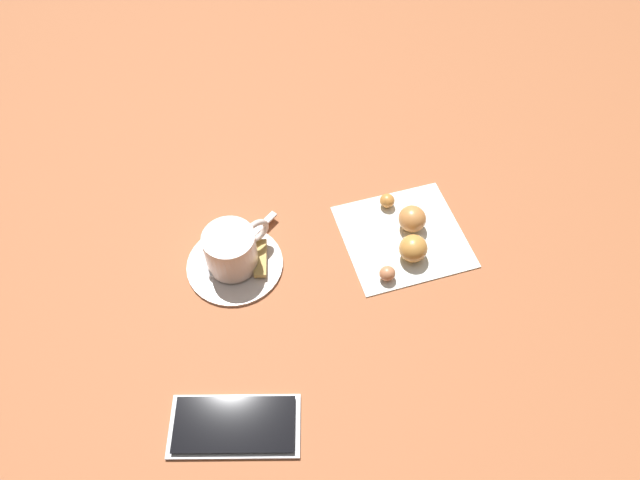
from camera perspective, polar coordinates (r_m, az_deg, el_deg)
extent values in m
plane|color=#A15A36|center=(0.82, -0.40, -0.33)|extent=(1.80, 1.80, 0.00)
cylinder|color=silver|center=(0.80, -8.18, -1.98)|extent=(0.13, 0.13, 0.01)
cylinder|color=silver|center=(0.78, -8.57, -0.70)|extent=(0.07, 0.07, 0.06)
cylinder|color=#402A14|center=(0.77, -8.68, -0.18)|extent=(0.06, 0.06, 0.00)
torus|color=silver|center=(0.79, -6.11, 0.83)|extent=(0.04, 0.02, 0.04)
cube|color=silver|center=(0.81, -6.66, 0.28)|extent=(0.09, 0.07, 0.00)
ellipsoid|color=silver|center=(0.79, -9.81, -2.70)|extent=(0.03, 0.03, 0.01)
cube|color=tan|center=(0.79, -5.70, -1.72)|extent=(0.03, 0.06, 0.01)
cube|color=white|center=(0.83, 7.91, 0.38)|extent=(0.17, 0.16, 0.00)
ellipsoid|color=#C47A51|center=(0.78, 6.42, -3.17)|extent=(0.02, 0.02, 0.02)
ellipsoid|color=#CB8B3F|center=(0.80, 8.86, -0.79)|extent=(0.05, 0.05, 0.03)
ellipsoid|color=#CA8345|center=(0.82, 8.77, 2.01)|extent=(0.04, 0.04, 0.03)
ellipsoid|color=#C7803A|center=(0.85, 6.41, 3.74)|extent=(0.03, 0.03, 0.02)
cube|color=#B7BABF|center=(0.70, -8.11, -17.07)|extent=(0.16, 0.11, 0.01)
cube|color=black|center=(0.70, -8.16, -16.94)|extent=(0.15, 0.10, 0.00)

